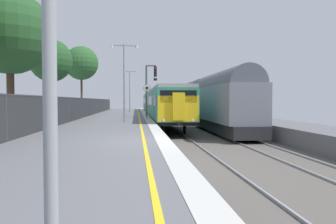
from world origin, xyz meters
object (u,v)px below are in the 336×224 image
at_px(speed_limit_sign, 147,97).
at_px(platform_lamp_far, 130,88).
at_px(commuter_train_at_platform, 158,103).
at_px(background_tree_left, 81,64).
at_px(freight_train_adjacent_track, 192,100).
at_px(platform_lamp_mid, 124,76).
at_px(background_tree_right, 52,62).
at_px(signal_gantry, 149,85).
at_px(background_tree_back, 11,36).

distance_m(speed_limit_sign, platform_lamp_far, 18.47).
bearing_deg(speed_limit_sign, platform_lamp_far, 95.42).
relative_size(commuter_train_at_platform, background_tree_left, 4.48).
bearing_deg(freight_train_adjacent_track, commuter_train_at_platform, 157.19).
bearing_deg(platform_lamp_mid, background_tree_right, 139.57).
xyz_separation_m(signal_gantry, speed_limit_sign, (-0.37, -4.57, -1.26)).
bearing_deg(background_tree_left, background_tree_back, -89.07).
relative_size(platform_lamp_mid, background_tree_right, 0.82).
bearing_deg(signal_gantry, commuter_train_at_platform, 81.06).
height_order(signal_gantry, background_tree_back, background_tree_back).
bearing_deg(background_tree_back, background_tree_right, 90.80).
distance_m(commuter_train_at_platform, speed_limit_sign, 14.06).
distance_m(platform_lamp_mid, background_tree_left, 24.05).
xyz_separation_m(freight_train_adjacent_track, background_tree_back, (-13.87, -19.77, 3.68)).
relative_size(platform_lamp_far, background_tree_right, 0.81).
bearing_deg(background_tree_left, platform_lamp_far, -12.63).
height_order(speed_limit_sign, platform_lamp_far, platform_lamp_far).
height_order(background_tree_right, background_tree_back, background_tree_back).
bearing_deg(platform_lamp_far, background_tree_left, 167.37).
relative_size(speed_limit_sign, platform_lamp_mid, 0.51).
bearing_deg(platform_lamp_far, background_tree_right, -112.03).
relative_size(commuter_train_at_platform, platform_lamp_mid, 7.18).
bearing_deg(commuter_train_at_platform, signal_gantry, -98.94).
height_order(platform_lamp_far, background_tree_back, background_tree_back).
distance_m(freight_train_adjacent_track, background_tree_back, 24.43).
relative_size(background_tree_right, background_tree_back, 0.88).
bearing_deg(signal_gantry, speed_limit_sign, -94.67).
distance_m(commuter_train_at_platform, background_tree_back, 23.95).
xyz_separation_m(platform_lamp_far, background_tree_left, (-6.73, 1.51, 3.31)).
bearing_deg(platform_lamp_far, signal_gantry, -81.27).
height_order(signal_gantry, background_tree_right, background_tree_right).
relative_size(platform_lamp_far, background_tree_back, 0.72).
bearing_deg(background_tree_back, signal_gantry, 55.23).
bearing_deg(commuter_train_at_platform, platform_lamp_mid, -101.94).
distance_m(freight_train_adjacent_track, signal_gantry, 9.54).
distance_m(speed_limit_sign, background_tree_left, 22.10).
bearing_deg(speed_limit_sign, freight_train_adjacent_track, 64.46).
bearing_deg(speed_limit_sign, platform_lamp_mid, -119.96).
bearing_deg(background_tree_right, platform_lamp_mid, -40.43).
relative_size(signal_gantry, background_tree_right, 0.72).
distance_m(platform_lamp_far, background_tree_back, 26.68).
relative_size(platform_lamp_mid, platform_lamp_far, 1.01).
bearing_deg(background_tree_left, background_tree_right, -88.99).
xyz_separation_m(commuter_train_at_platform, signal_gantry, (-1.47, -9.36, 1.83)).
distance_m(commuter_train_at_platform, background_tree_right, 15.66).
relative_size(commuter_train_at_platform, platform_lamp_far, 7.23).
bearing_deg(freight_train_adjacent_track, platform_lamp_far, 141.27).
relative_size(commuter_train_at_platform, freight_train_adjacent_track, 0.96).
distance_m(commuter_train_at_platform, platform_lamp_mid, 17.44).
xyz_separation_m(signal_gantry, platform_lamp_mid, (-2.11, -7.59, 0.23)).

